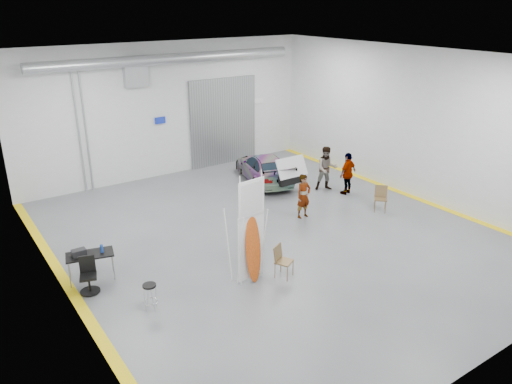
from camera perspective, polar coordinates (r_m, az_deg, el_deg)
ground at (r=17.48m, az=1.99°, el=-4.83°), size 16.00×16.00×0.00m
room_shell at (r=18.03m, az=-1.47°, el=9.71°), size 14.02×16.18×6.01m
sedan_car at (r=22.35m, az=0.93°, el=2.79°), size 2.85×4.55×1.23m
person_a at (r=18.57m, az=5.46°, el=-0.46°), size 0.62×0.41×1.68m
person_b at (r=21.39m, az=8.08°, el=2.68°), size 1.16×1.07×1.91m
person_c at (r=21.09m, az=10.44°, el=2.11°), size 1.11×0.64×1.79m
surfboard_display at (r=14.09m, az=-0.54°, el=-5.47°), size 0.93×0.32×3.31m
folding_chair_near at (r=14.83m, az=3.19°, el=-8.58°), size 0.62×0.66×0.98m
folding_chair_far at (r=19.80m, az=13.98°, el=-1.29°), size 0.65×0.74×0.98m
shop_stool at (r=13.64m, az=-11.99°, el=-11.65°), size 0.38×0.38×0.74m
work_table at (r=15.18m, az=-18.75°, el=-6.79°), size 1.44×0.96×1.08m
office_chair at (r=14.79m, az=-18.67°, el=-9.22°), size 0.57×0.60×1.03m
trunk_lid at (r=20.73m, az=3.94°, el=3.11°), size 1.43×0.87×0.04m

